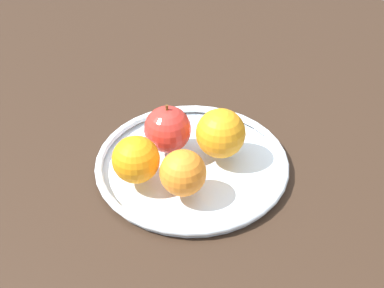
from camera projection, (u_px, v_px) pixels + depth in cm
name	position (u px, v px, depth cm)	size (l,w,h in cm)	color
ground_plane	(192.00, 177.00, 83.15)	(160.88, 160.88, 4.00)	#302016
fruit_bowl	(192.00, 163.00, 81.32)	(30.16, 30.16, 1.80)	silver
apple	(168.00, 129.00, 80.64)	(7.38, 7.38, 8.18)	red
orange_back_right	(221.00, 133.00, 79.56)	(7.71, 7.71, 7.71)	orange
orange_front_right	(183.00, 173.00, 73.27)	(6.71, 6.71, 6.71)	orange
orange_back_left	(136.00, 159.00, 75.27)	(7.03, 7.03, 7.03)	orange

